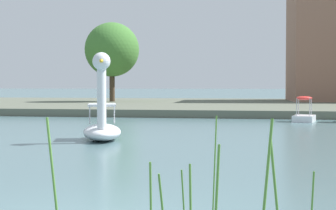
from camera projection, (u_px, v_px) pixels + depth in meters
The scene contains 5 objects.
shore_bank_far at pixel (236, 105), 43.60m from camera, with size 139.95×27.28×0.46m, color #5B6051.
swan_boat at pixel (102, 122), 18.16m from camera, with size 2.00×2.95×2.94m.
pedal_boat_red at pixel (304, 114), 27.64m from camera, with size 1.33×1.91×1.31m.
tree_sapling_by_fence at pixel (112, 50), 46.43m from camera, with size 5.64×6.03×6.83m.
reed_clump_foreground at pixel (186, 188), 6.67m from camera, with size 3.84×1.52×1.50m.
Camera 1 is at (2.33, -6.42, 1.88)m, focal length 57.55 mm.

